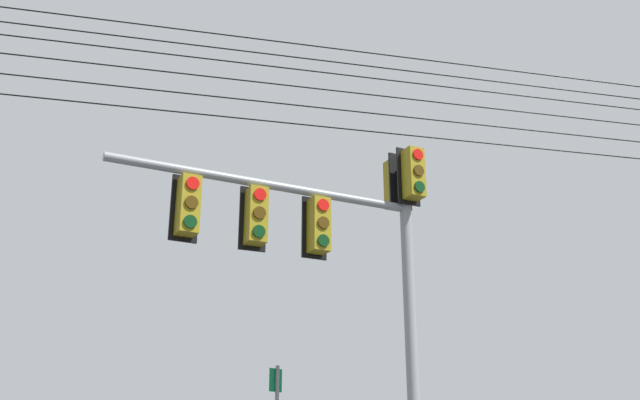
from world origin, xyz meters
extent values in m
cylinder|color=gray|center=(0.25, -0.58, 3.29)|extent=(0.20, 0.20, 6.57)
cylinder|color=gray|center=(2.61, 0.47, 5.78)|extent=(4.78, 2.22, 0.14)
cube|color=olive|center=(0.13, -0.30, 6.33)|extent=(0.40, 0.40, 0.90)
cube|color=black|center=(0.20, -0.46, 6.33)|extent=(0.42, 0.21, 1.04)
cylinder|color=red|center=(0.06, -0.15, 6.63)|extent=(0.19, 0.11, 0.20)
cylinder|color=#3C2703|center=(0.06, -0.15, 6.33)|extent=(0.19, 0.11, 0.20)
cylinder|color=black|center=(0.06, -0.15, 6.03)|extent=(0.19, 0.11, 0.20)
cube|color=olive|center=(0.37, -0.85, 6.33)|extent=(0.40, 0.40, 0.90)
cube|color=black|center=(0.31, -0.70, 6.33)|extent=(0.42, 0.21, 1.04)
cylinder|color=red|center=(0.44, -1.00, 6.63)|extent=(0.19, 0.11, 0.20)
cylinder|color=#3C2703|center=(0.44, -1.00, 6.33)|extent=(0.19, 0.11, 0.20)
cylinder|color=black|center=(0.44, -1.00, 6.03)|extent=(0.19, 0.11, 0.20)
cube|color=olive|center=(1.80, 0.11, 5.23)|extent=(0.40, 0.40, 0.90)
cube|color=black|center=(1.87, -0.05, 5.23)|extent=(0.42, 0.22, 1.04)
cylinder|color=red|center=(1.73, 0.26, 5.53)|extent=(0.19, 0.11, 0.20)
cylinder|color=#3C2703|center=(1.73, 0.26, 5.23)|extent=(0.19, 0.11, 0.20)
cylinder|color=black|center=(1.73, 0.26, 4.93)|extent=(0.19, 0.11, 0.20)
cube|color=olive|center=(2.80, 0.55, 5.23)|extent=(0.39, 0.39, 0.90)
cube|color=black|center=(2.86, 0.39, 5.23)|extent=(0.42, 0.20, 1.04)
cylinder|color=red|center=(2.74, 0.70, 5.53)|extent=(0.20, 0.10, 0.20)
cylinder|color=#3C2703|center=(2.74, 0.70, 5.23)|extent=(0.20, 0.10, 0.20)
cylinder|color=black|center=(2.74, 0.70, 4.93)|extent=(0.20, 0.10, 0.20)
cube|color=olive|center=(3.79, 0.99, 5.23)|extent=(0.40, 0.40, 0.90)
cube|color=black|center=(3.87, 0.84, 5.23)|extent=(0.41, 0.22, 1.04)
cylinder|color=red|center=(3.72, 1.14, 5.53)|extent=(0.19, 0.11, 0.20)
cylinder|color=#3C2703|center=(3.72, 1.14, 5.23)|extent=(0.19, 0.11, 0.20)
cylinder|color=black|center=(3.72, 1.14, 4.93)|extent=(0.19, 0.11, 0.20)
cube|color=#0C7238|center=(2.47, -1.61, 2.95)|extent=(0.22, 0.24, 0.39)
cube|color=white|center=(2.48, -1.62, 2.95)|extent=(0.16, 0.18, 0.33)
cylinder|color=black|center=(1.18, -0.41, 7.20)|extent=(20.37, 3.63, 0.10)
cylinder|color=black|center=(1.18, -0.41, 7.57)|extent=(20.37, 3.63, 0.10)
cylinder|color=black|center=(1.18, -0.41, 7.95)|extent=(20.37, 3.63, 0.10)
cylinder|color=black|center=(1.18, -0.41, 8.30)|extent=(20.37, 3.63, 0.10)
cylinder|color=black|center=(1.18, -0.41, 8.54)|extent=(20.37, 3.63, 0.10)
cylinder|color=black|center=(1.18, -0.41, 8.83)|extent=(20.37, 3.63, 0.10)
camera|label=1|loc=(2.29, 11.10, 1.72)|focal=40.02mm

